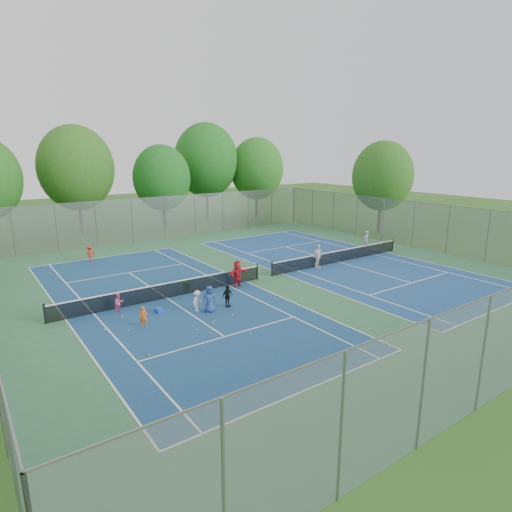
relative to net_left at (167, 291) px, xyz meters
The scene contains 35 objects.
ground 7.01m from the net_left, ahead, with size 120.00×120.00×0.00m, color #2B581B.
court_pad 7.01m from the net_left, ahead, with size 32.00×32.00×0.01m, color #306741.
court_left 0.44m from the net_left, ahead, with size 10.97×23.77×0.01m, color navy.
court_right 14.01m from the net_left, ahead, with size 10.97×23.77×0.01m, color navy.
net_left is the anchor object (origin of this frame).
net_right 14.00m from the net_left, ahead, with size 12.87×0.10×0.91m, color black.
fence_north 17.53m from the net_left, 66.37° to the left, with size 32.00×0.10×4.00m, color gray.
fence_east 23.05m from the net_left, ahead, with size 32.00×0.10×4.00m, color gray.
tree_nl 23.81m from the net_left, 87.51° to the left, with size 7.20×7.20×10.69m.
tree_nc 23.38m from the net_left, 66.80° to the left, with size 6.00×6.00×8.85m.
tree_nr 29.59m from the net_left, 56.31° to the left, with size 7.60×7.60×11.42m.
tree_ne 31.60m from the net_left, 45.00° to the left, with size 6.60×6.60×9.77m.
tree_side_e 27.20m from the net_left, 12.99° to the left, with size 6.00×6.00×9.20m.
ball_crate 2.26m from the net_left, 125.30° to the right, with size 0.32×0.32×0.27m, color blue.
ball_hopper 1.64m from the net_left, 19.89° to the left, with size 0.30×0.30×0.58m, color green.
student_a 4.03m from the net_left, 129.42° to the right, with size 0.38×0.25×1.04m, color orange.
student_b 3.00m from the net_left, 168.44° to the right, with size 0.52×0.40×1.07m, color #DD5691.
student_c 2.89m from the net_left, 80.21° to the right, with size 0.76×0.44×1.17m, color silver.
student_d 3.84m from the net_left, 56.20° to the right, with size 0.73×0.30×1.25m, color black.
student_e 3.45m from the net_left, 73.68° to the right, with size 0.70×0.46×1.44m, color #26478E.
student_f 4.53m from the net_left, ahead, with size 1.57×0.50×1.69m, color red.
child_far_baseline 11.16m from the net_left, 96.96° to the left, with size 0.83×0.47×1.28m, color #B42B19.
instructor 18.68m from the net_left, ahead, with size 0.63×0.41×1.72m, color #959597.
teen_court_b 11.58m from the net_left, ahead, with size 1.01×0.42×1.73m, color white.
tennis_ball_0 4.66m from the net_left, 136.34° to the right, with size 0.07×0.07×0.07m, color gold.
tennis_ball_1 5.12m from the net_left, 98.03° to the right, with size 0.07×0.07×0.07m, color #C0DE33.
tennis_ball_2 6.97m from the net_left, 80.82° to the right, with size 0.07×0.07×0.07m, color #C5DE33.
tennis_ball_3 4.84m from the net_left, 86.42° to the right, with size 0.07×0.07×0.07m, color yellow.
tennis_ball_4 3.41m from the net_left, 155.43° to the right, with size 0.07×0.07×0.07m, color #BCD732.
tennis_ball_5 7.13m from the net_left, 119.56° to the right, with size 0.07×0.07×0.07m, color #CDDE33.
tennis_ball_6 4.78m from the net_left, 69.74° to the right, with size 0.07×0.07×0.07m, color #E4EF37.
tennis_ball_7 4.67m from the net_left, 84.47° to the right, with size 0.07×0.07×0.07m, color yellow.
tennis_ball_8 5.72m from the net_left, 93.94° to the right, with size 0.07×0.07×0.07m, color #B7D331.
tennis_ball_9 7.63m from the net_left, 123.02° to the right, with size 0.07×0.07×0.07m, color gold.
tennis_ball_10 4.96m from the net_left, 149.54° to the right, with size 0.07×0.07×0.07m, color #CAF037.
Camera 1 is at (-16.26, -21.95, 8.36)m, focal length 30.00 mm.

